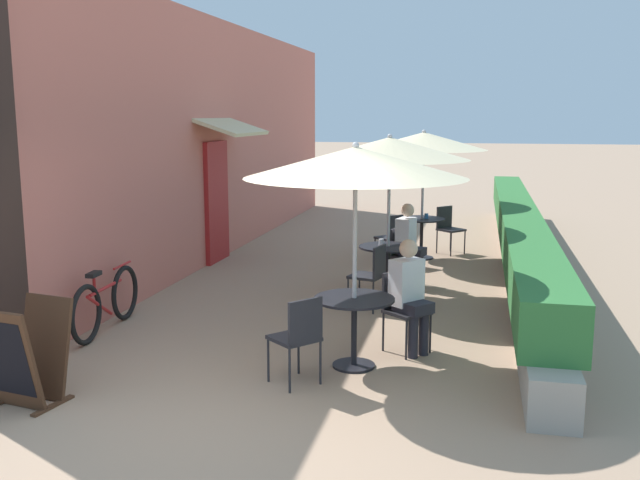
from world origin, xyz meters
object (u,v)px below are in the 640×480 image
(coffee_cup_mid, at_px, (381,242))
(cafe_chair_far_left, at_px, (393,235))
(patio_umbrella_far, at_px, (424,141))
(seated_patron_mid_left, at_px, (409,241))
(patio_table_far, at_px, (422,229))
(patio_table_near, at_px, (354,315))
(cafe_chair_near_right, at_px, (402,305))
(cafe_chair_mid_right, at_px, (372,272))
(patio_table_mid, at_px, (388,259))
(cafe_chair_near_left, at_px, (299,333))
(patio_umbrella_mid, at_px, (390,149))
(cafe_chair_mid_left, at_px, (402,251))
(menu_board, at_px, (29,354))
(patio_umbrella_near, at_px, (355,162))
(cafe_chair_far_right, at_px, (448,226))
(seated_patron_near_right, at_px, (410,291))
(coffee_cup_far, at_px, (426,216))
(bicycle_leaning, at_px, (106,302))

(coffee_cup_mid, bearing_deg, cafe_chair_far_left, 92.44)
(coffee_cup_mid, distance_m, patio_umbrella_far, 3.11)
(seated_patron_mid_left, relative_size, patio_table_far, 1.52)
(patio_table_near, bearing_deg, cafe_chair_near_right, 55.88)
(coffee_cup_mid, bearing_deg, cafe_chair_mid_right, -90.96)
(patio_table_mid, xyz_separation_m, seated_patron_mid_left, (0.23, 0.72, 0.14))
(cafe_chair_near_left, relative_size, coffee_cup_mid, 9.67)
(seated_patron_mid_left, relative_size, cafe_chair_mid_right, 1.44)
(cafe_chair_near_right, distance_m, patio_table_far, 5.14)
(patio_table_mid, bearing_deg, patio_umbrella_mid, 0.00)
(patio_umbrella_mid, relative_size, patio_table_far, 2.80)
(cafe_chair_mid_left, relative_size, cafe_chair_far_left, 1.00)
(patio_table_mid, relative_size, menu_board, 0.88)
(patio_umbrella_near, distance_m, cafe_chair_mid_right, 2.69)
(seated_patron_mid_left, relative_size, cafe_chair_far_left, 1.44)
(cafe_chair_mid_right, height_order, cafe_chair_far_right, same)
(seated_patron_mid_left, height_order, menu_board, seated_patron_mid_left)
(menu_board, bearing_deg, patio_table_far, 78.66)
(coffee_cup_mid, bearing_deg, seated_patron_mid_left, 63.48)
(patio_umbrella_near, relative_size, seated_patron_near_right, 1.84)
(coffee_cup_far, bearing_deg, patio_umbrella_far, 175.63)
(patio_table_mid, height_order, cafe_chair_far_left, cafe_chair_far_left)
(patio_umbrella_near, height_order, seated_patron_mid_left, patio_umbrella_near)
(cafe_chair_mid_right, distance_m, patio_umbrella_far, 3.93)
(patio_table_near, relative_size, cafe_chair_far_right, 0.94)
(patio_umbrella_near, relative_size, patio_table_far, 2.80)
(seated_patron_near_right, height_order, seated_patron_mid_left, same)
(cafe_chair_near_left, xyz_separation_m, patio_umbrella_mid, (0.40, 3.55, 1.58))
(patio_table_far, bearing_deg, seated_patron_near_right, -86.80)
(patio_umbrella_near, bearing_deg, cafe_chair_near_left, -124.12)
(coffee_cup_mid, relative_size, cafe_chair_far_left, 0.10)
(menu_board, bearing_deg, patio_table_mid, 69.67)
(patio_umbrella_mid, relative_size, cafe_chair_far_left, 2.64)
(cafe_chair_mid_right, relative_size, bicycle_leaning, 0.51)
(patio_table_mid, distance_m, cafe_chair_mid_right, 0.75)
(patio_umbrella_far, height_order, coffee_cup_far, patio_umbrella_far)
(bicycle_leaning, bearing_deg, patio_umbrella_near, -13.32)
(bicycle_leaning, bearing_deg, patio_table_far, 54.44)
(cafe_chair_mid_right, relative_size, patio_table_far, 1.06)
(patio_table_near, distance_m, cafe_chair_mid_left, 3.67)
(seated_patron_near_right, relative_size, patio_umbrella_mid, 0.54)
(cafe_chair_near_left, xyz_separation_m, cafe_chair_near_right, (0.85, 1.25, 0.00))
(patio_umbrella_far, height_order, menu_board, patio_umbrella_far)
(cafe_chair_far_left, bearing_deg, coffee_cup_far, 1.04)
(cafe_chair_mid_right, xyz_separation_m, patio_table_far, (0.36, 3.58, 0.03))
(cafe_chair_near_right, bearing_deg, seated_patron_mid_left, -135.81)
(patio_umbrella_mid, bearing_deg, patio_table_near, -89.46)
(patio_umbrella_near, xyz_separation_m, cafe_chair_near_right, (0.42, 0.62, -1.58))
(patio_umbrella_far, xyz_separation_m, cafe_chair_far_right, (0.44, 0.61, -1.58))
(cafe_chair_far_right, bearing_deg, cafe_chair_near_left, 32.99)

